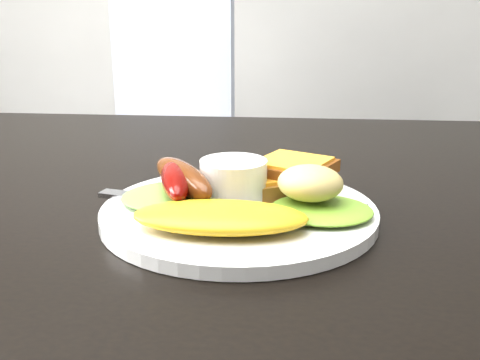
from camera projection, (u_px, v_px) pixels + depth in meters
dining_table at (126, 210)px, 0.56m from camera, size 1.20×0.80×0.04m
dining_chair at (163, 157)px, 1.85m from camera, size 0.51×0.51×0.05m
person at (199, 61)px, 0.98m from camera, size 0.61×0.41×1.67m
plate at (239, 212)px, 0.48m from camera, size 0.23×0.23×0.01m
lettuce_left at (175, 196)px, 0.49m from camera, size 0.11×0.11×0.01m
lettuce_right at (321, 209)px, 0.46m from camera, size 0.09×0.09×0.01m
omelette at (220, 217)px, 0.43m from camera, size 0.14×0.07×0.02m
sausage_a at (176, 178)px, 0.49m from camera, size 0.05×0.11×0.03m
sausage_b at (183, 177)px, 0.49m from camera, size 0.08×0.11×0.03m
ramekin at (233, 179)px, 0.49m from camera, size 0.06×0.06×0.03m
toast_a at (266, 181)px, 0.52m from camera, size 0.11×0.11×0.01m
toast_b at (293, 168)px, 0.52m from camera, size 0.09×0.09×0.01m
potato_salad at (310, 183)px, 0.46m from camera, size 0.06×0.06×0.03m
fork at (192, 203)px, 0.48m from camera, size 0.17×0.05×0.00m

